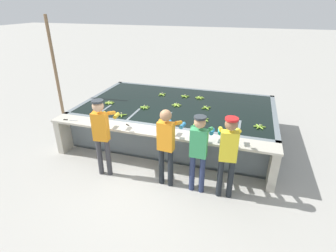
{
  "coord_description": "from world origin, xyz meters",
  "views": [
    {
      "loc": [
        1.81,
        -4.61,
        3.46
      ],
      "look_at": [
        0.0,
        1.1,
        0.65
      ],
      "focal_mm": 28.0,
      "sensor_mm": 36.0,
      "label": 1
    }
  ],
  "objects_px": {
    "banana_bunch_floating_1": "(185,96)",
    "knife_0": "(68,120)",
    "banana_bunch_floating_7": "(109,103)",
    "knife_1": "(129,126)",
    "worker_1": "(167,141)",
    "banana_bunch_floating_3": "(162,94)",
    "banana_bunch_floating_6": "(200,98)",
    "banana_bunch_floating_10": "(145,107)",
    "banana_bunch_floating_8": "(122,115)",
    "support_post_left": "(56,73)",
    "banana_bunch_floating_0": "(260,127)",
    "banana_bunch_floating_2": "(206,108)",
    "worker_2": "(199,147)",
    "worker_3": "(228,150)",
    "banana_bunch_floating_5": "(177,105)",
    "banana_bunch_floating_4": "(198,126)",
    "worker_0": "(102,130)",
    "banana_bunch_floating_9": "(204,120)"
  },
  "relations": [
    {
      "from": "banana_bunch_floating_5",
      "to": "banana_bunch_floating_3",
      "type": "bearing_deg",
      "value": 131.95
    },
    {
      "from": "banana_bunch_floating_5",
      "to": "banana_bunch_floating_6",
      "type": "bearing_deg",
      "value": 58.71
    },
    {
      "from": "banana_bunch_floating_1",
      "to": "knife_1",
      "type": "bearing_deg",
      "value": -106.31
    },
    {
      "from": "knife_0",
      "to": "support_post_left",
      "type": "bearing_deg",
      "value": 133.3
    },
    {
      "from": "banana_bunch_floating_3",
      "to": "banana_bunch_floating_7",
      "type": "relative_size",
      "value": 0.87
    },
    {
      "from": "banana_bunch_floating_3",
      "to": "banana_bunch_floating_8",
      "type": "height_order",
      "value": "same"
    },
    {
      "from": "support_post_left",
      "to": "banana_bunch_floating_4",
      "type": "bearing_deg",
      "value": -11.6
    },
    {
      "from": "worker_2",
      "to": "banana_bunch_floating_1",
      "type": "xyz_separation_m",
      "value": [
        -1.02,
        2.98,
        -0.05
      ]
    },
    {
      "from": "banana_bunch_floating_1",
      "to": "banana_bunch_floating_8",
      "type": "xyz_separation_m",
      "value": [
        -1.16,
        -1.88,
        0.0
      ]
    },
    {
      "from": "worker_3",
      "to": "support_post_left",
      "type": "xyz_separation_m",
      "value": [
        -5.22,
        1.96,
        0.58
      ]
    },
    {
      "from": "banana_bunch_floating_0",
      "to": "banana_bunch_floating_5",
      "type": "xyz_separation_m",
      "value": [
        -2.17,
        0.77,
        0.0
      ]
    },
    {
      "from": "worker_3",
      "to": "knife_0",
      "type": "height_order",
      "value": "worker_3"
    },
    {
      "from": "banana_bunch_floating_4",
      "to": "knife_0",
      "type": "relative_size",
      "value": 0.8
    },
    {
      "from": "banana_bunch_floating_6",
      "to": "banana_bunch_floating_7",
      "type": "height_order",
      "value": "same"
    },
    {
      "from": "support_post_left",
      "to": "banana_bunch_floating_6",
      "type": "bearing_deg",
      "value": 14.02
    },
    {
      "from": "worker_1",
      "to": "banana_bunch_floating_4",
      "type": "height_order",
      "value": "worker_1"
    },
    {
      "from": "banana_bunch_floating_1",
      "to": "banana_bunch_floating_5",
      "type": "distance_m",
      "value": 0.8
    },
    {
      "from": "banana_bunch_floating_10",
      "to": "worker_1",
      "type": "bearing_deg",
      "value": -56.1
    },
    {
      "from": "worker_2",
      "to": "worker_0",
      "type": "bearing_deg",
      "value": -178.52
    },
    {
      "from": "banana_bunch_floating_6",
      "to": "support_post_left",
      "type": "xyz_separation_m",
      "value": [
        -4.1,
        -1.02,
        0.66
      ]
    },
    {
      "from": "banana_bunch_floating_3",
      "to": "banana_bunch_floating_10",
      "type": "bearing_deg",
      "value": -94.75
    },
    {
      "from": "banana_bunch_floating_1",
      "to": "banana_bunch_floating_3",
      "type": "bearing_deg",
      "value": -175.94
    },
    {
      "from": "worker_1",
      "to": "worker_2",
      "type": "bearing_deg",
      "value": -0.72
    },
    {
      "from": "worker_3",
      "to": "banana_bunch_floating_7",
      "type": "distance_m",
      "value": 3.89
    },
    {
      "from": "banana_bunch_floating_7",
      "to": "banana_bunch_floating_10",
      "type": "distance_m",
      "value": 1.07
    },
    {
      "from": "worker_2",
      "to": "banana_bunch_floating_1",
      "type": "relative_size",
      "value": 5.9
    },
    {
      "from": "banana_bunch_floating_3",
      "to": "banana_bunch_floating_6",
      "type": "relative_size",
      "value": 0.87
    },
    {
      "from": "worker_2",
      "to": "worker_3",
      "type": "relative_size",
      "value": 0.97
    },
    {
      "from": "banana_bunch_floating_0",
      "to": "banana_bunch_floating_8",
      "type": "bearing_deg",
      "value": -174.44
    },
    {
      "from": "banana_bunch_floating_1",
      "to": "support_post_left",
      "type": "bearing_deg",
      "value": -164.32
    },
    {
      "from": "banana_bunch_floating_8",
      "to": "banana_bunch_floating_1",
      "type": "bearing_deg",
      "value": 58.44
    },
    {
      "from": "banana_bunch_floating_0",
      "to": "banana_bunch_floating_2",
      "type": "xyz_separation_m",
      "value": [
        -1.35,
        0.81,
        0.0
      ]
    },
    {
      "from": "banana_bunch_floating_1",
      "to": "banana_bunch_floating_10",
      "type": "height_order",
      "value": "same"
    },
    {
      "from": "worker_3",
      "to": "support_post_left",
      "type": "height_order",
      "value": "support_post_left"
    },
    {
      "from": "worker_1",
      "to": "banana_bunch_floating_7",
      "type": "bearing_deg",
      "value": 141.66
    },
    {
      "from": "banana_bunch_floating_4",
      "to": "banana_bunch_floating_9",
      "type": "height_order",
      "value": "same"
    },
    {
      "from": "banana_bunch_floating_7",
      "to": "knife_1",
      "type": "height_order",
      "value": "banana_bunch_floating_7"
    },
    {
      "from": "banana_bunch_floating_8",
      "to": "support_post_left",
      "type": "height_order",
      "value": "support_post_left"
    },
    {
      "from": "knife_0",
      "to": "banana_bunch_floating_5",
      "type": "bearing_deg",
      "value": 38.13
    },
    {
      "from": "banana_bunch_floating_1",
      "to": "knife_0",
      "type": "relative_size",
      "value": 0.79
    },
    {
      "from": "banana_bunch_floating_2",
      "to": "banana_bunch_floating_5",
      "type": "relative_size",
      "value": 0.86
    },
    {
      "from": "worker_2",
      "to": "banana_bunch_floating_9",
      "type": "bearing_deg",
      "value": 96.5
    },
    {
      "from": "worker_1",
      "to": "banana_bunch_floating_3",
      "type": "bearing_deg",
      "value": 110.3
    },
    {
      "from": "banana_bunch_floating_3",
      "to": "banana_bunch_floating_5",
      "type": "height_order",
      "value": "same"
    },
    {
      "from": "banana_bunch_floating_1",
      "to": "banana_bunch_floating_10",
      "type": "bearing_deg",
      "value": -123.4
    },
    {
      "from": "banana_bunch_floating_1",
      "to": "support_post_left",
      "type": "xyz_separation_m",
      "value": [
        -3.66,
        -1.03,
        0.66
      ]
    },
    {
      "from": "banana_bunch_floating_5",
      "to": "banana_bunch_floating_7",
      "type": "height_order",
      "value": "same"
    },
    {
      "from": "banana_bunch_floating_2",
      "to": "banana_bunch_floating_4",
      "type": "height_order",
      "value": "same"
    },
    {
      "from": "knife_0",
      "to": "banana_bunch_floating_7",
      "type": "bearing_deg",
      "value": 74.76
    },
    {
      "from": "worker_0",
      "to": "knife_1",
      "type": "relative_size",
      "value": 5.5
    }
  ]
}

